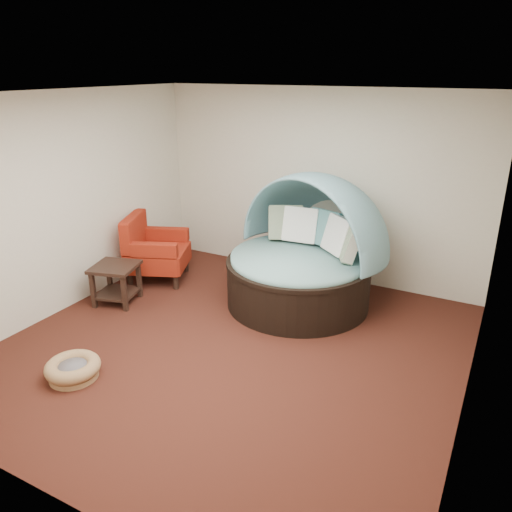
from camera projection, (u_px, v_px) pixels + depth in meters
The scene contains 10 objects.
floor at pixel (232, 347), 5.80m from camera, with size 5.00×5.00×0.00m, color #491F15.
wall_back at pixel (317, 186), 7.36m from camera, with size 5.00×5.00×0.00m, color beige.
wall_front at pixel (33, 339), 3.24m from camera, with size 5.00×5.00×0.00m, color beige.
wall_left at pixel (63, 204), 6.40m from camera, with size 5.00×5.00×0.00m, color beige.
wall_right at pixel (485, 276), 4.20m from camera, with size 5.00×5.00×0.00m, color beige.
ceiling at pixel (228, 94), 4.80m from camera, with size 5.00×5.00×0.00m, color white.
canopy_daybed at pixel (305, 245), 6.64m from camera, with size 2.47×2.43×1.78m.
pet_basket at pixel (73, 369), 5.20m from camera, with size 0.75×0.75×0.20m.
red_armchair at pixel (154, 250), 7.50m from camera, with size 1.12×1.12×1.00m.
side_table at pixel (116, 278), 6.78m from camera, with size 0.70×0.70×0.54m.
Camera 1 is at (2.61, -4.32, 3.06)m, focal length 35.00 mm.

